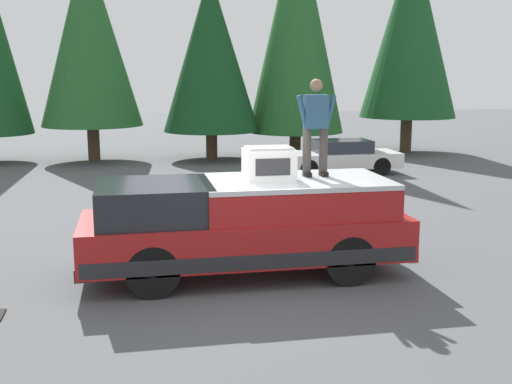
% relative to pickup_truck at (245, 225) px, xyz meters
% --- Properties ---
extents(ground_plane, '(90.00, 90.00, 0.00)m').
position_rel_pickup_truck_xyz_m(ground_plane, '(-0.39, 0.19, -0.87)').
color(ground_plane, '#4C4F51').
extents(pickup_truck, '(2.01, 5.54, 1.65)m').
position_rel_pickup_truck_xyz_m(pickup_truck, '(0.00, 0.00, 0.00)').
color(pickup_truck, maroon).
rests_on(pickup_truck, ground).
extents(compressor_unit, '(0.65, 0.84, 0.56)m').
position_rel_pickup_truck_xyz_m(compressor_unit, '(0.04, -0.43, 1.05)').
color(compressor_unit, white).
rests_on(compressor_unit, pickup_truck).
extents(person_on_truck_bed, '(0.29, 0.72, 1.69)m').
position_rel_pickup_truck_xyz_m(person_on_truck_bed, '(0.24, -1.30, 1.68)').
color(person_on_truck_bed, '#423D38').
rests_on(person_on_truck_bed, pickup_truck).
extents(parked_car_white, '(1.64, 4.10, 1.16)m').
position_rel_pickup_truck_xyz_m(parked_car_white, '(10.42, -5.15, -0.29)').
color(parked_car_white, white).
rests_on(parked_car_white, ground).
extents(conifer_far_left, '(4.09, 4.09, 9.06)m').
position_rel_pickup_truck_xyz_m(conifer_far_left, '(15.61, -9.89, 4.41)').
color(conifer_far_left, '#4C3826').
rests_on(conifer_far_left, ground).
extents(conifer_left, '(3.92, 3.92, 9.77)m').
position_rel_pickup_truck_xyz_m(conifer_left, '(15.28, -4.83, 4.51)').
color(conifer_left, '#4C3826').
rests_on(conifer_left, ground).
extents(conifer_center_left, '(3.79, 3.79, 7.27)m').
position_rel_pickup_truck_xyz_m(conifer_center_left, '(14.94, -1.29, 3.32)').
color(conifer_center_left, '#4C3826').
rests_on(conifer_center_left, ground).
extents(conifer_center_right, '(3.88, 3.88, 8.28)m').
position_rel_pickup_truck_xyz_m(conifer_center_right, '(15.28, 3.32, 3.95)').
color(conifer_center_right, '#4C3826').
rests_on(conifer_center_right, ground).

